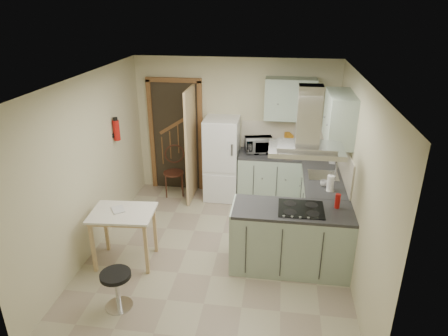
# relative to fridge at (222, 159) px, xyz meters

# --- Properties ---
(floor) EXTENTS (4.20, 4.20, 0.00)m
(floor) POSITION_rel_fridge_xyz_m (0.20, -1.80, -0.75)
(floor) COLOR tan
(floor) RESTS_ON ground
(ceiling) EXTENTS (4.20, 4.20, 0.00)m
(ceiling) POSITION_rel_fridge_xyz_m (0.20, -1.80, 1.75)
(ceiling) COLOR silver
(ceiling) RESTS_ON back_wall
(back_wall) EXTENTS (3.60, 0.00, 3.60)m
(back_wall) POSITION_rel_fridge_xyz_m (0.20, 0.30, 0.50)
(back_wall) COLOR beige
(back_wall) RESTS_ON floor
(left_wall) EXTENTS (0.00, 4.20, 4.20)m
(left_wall) POSITION_rel_fridge_xyz_m (-1.60, -1.80, 0.50)
(left_wall) COLOR beige
(left_wall) RESTS_ON floor
(right_wall) EXTENTS (0.00, 4.20, 4.20)m
(right_wall) POSITION_rel_fridge_xyz_m (2.00, -1.80, 0.50)
(right_wall) COLOR beige
(right_wall) RESTS_ON floor
(doorway) EXTENTS (1.10, 0.12, 2.10)m
(doorway) POSITION_rel_fridge_xyz_m (-0.90, 0.27, 0.30)
(doorway) COLOR brown
(doorway) RESTS_ON floor
(fridge) EXTENTS (0.60, 0.60, 1.50)m
(fridge) POSITION_rel_fridge_xyz_m (0.00, 0.00, 0.00)
(fridge) COLOR white
(fridge) RESTS_ON floor
(counter_back) EXTENTS (1.08, 0.60, 0.90)m
(counter_back) POSITION_rel_fridge_xyz_m (0.86, 0.00, -0.30)
(counter_back) COLOR #9EB2A0
(counter_back) RESTS_ON floor
(counter_right) EXTENTS (0.60, 1.95, 0.90)m
(counter_right) POSITION_rel_fridge_xyz_m (1.70, -0.68, -0.30)
(counter_right) COLOR #9EB2A0
(counter_right) RESTS_ON floor
(splashback) EXTENTS (1.68, 0.02, 0.50)m
(splashback) POSITION_rel_fridge_xyz_m (1.16, 0.29, 0.40)
(splashback) COLOR beige
(splashback) RESTS_ON counter_back
(wall_cabinet_back) EXTENTS (0.85, 0.35, 0.70)m
(wall_cabinet_back) POSITION_rel_fridge_xyz_m (1.15, 0.12, 1.10)
(wall_cabinet_back) COLOR #9EB2A0
(wall_cabinet_back) RESTS_ON back_wall
(wall_cabinet_right) EXTENTS (0.35, 0.90, 0.70)m
(wall_cabinet_right) POSITION_rel_fridge_xyz_m (1.82, -0.95, 1.10)
(wall_cabinet_right) COLOR #9EB2A0
(wall_cabinet_right) RESTS_ON right_wall
(peninsula) EXTENTS (1.55, 0.65, 0.90)m
(peninsula) POSITION_rel_fridge_xyz_m (1.22, -1.98, -0.30)
(peninsula) COLOR #9EB2A0
(peninsula) RESTS_ON floor
(hob) EXTENTS (0.58, 0.50, 0.01)m
(hob) POSITION_rel_fridge_xyz_m (1.32, -1.98, 0.16)
(hob) COLOR black
(hob) RESTS_ON peninsula
(extractor_hood) EXTENTS (0.90, 0.55, 0.10)m
(extractor_hood) POSITION_rel_fridge_xyz_m (1.32, -1.98, 0.97)
(extractor_hood) COLOR silver
(extractor_hood) RESTS_ON ceiling
(sink) EXTENTS (0.45, 0.40, 0.01)m
(sink) POSITION_rel_fridge_xyz_m (1.70, -0.85, 0.16)
(sink) COLOR silver
(sink) RESTS_ON counter_right
(fire_extinguisher) EXTENTS (0.10, 0.10, 0.32)m
(fire_extinguisher) POSITION_rel_fridge_xyz_m (-1.54, -0.90, 0.75)
(fire_extinguisher) COLOR #B2140F
(fire_extinguisher) RESTS_ON left_wall
(drop_leaf_table) EXTENTS (0.88, 0.69, 0.78)m
(drop_leaf_table) POSITION_rel_fridge_xyz_m (-1.02, -2.17, -0.36)
(drop_leaf_table) COLOR tan
(drop_leaf_table) RESTS_ON floor
(bentwood_chair) EXTENTS (0.47, 0.47, 0.85)m
(bentwood_chair) POSITION_rel_fridge_xyz_m (-0.91, -0.01, -0.33)
(bentwood_chair) COLOR #461B17
(bentwood_chair) RESTS_ON floor
(stool) EXTENTS (0.43, 0.43, 0.48)m
(stool) POSITION_rel_fridge_xyz_m (-0.80, -3.05, -0.51)
(stool) COLOR black
(stool) RESTS_ON floor
(microwave) EXTENTS (0.54, 0.42, 0.26)m
(microwave) POSITION_rel_fridge_xyz_m (0.66, 0.04, 0.28)
(microwave) COLOR black
(microwave) RESTS_ON counter_back
(kettle) EXTENTS (0.19, 0.19, 0.23)m
(kettle) POSITION_rel_fridge_xyz_m (1.32, 0.06, 0.27)
(kettle) COLOR white
(kettle) RESTS_ON counter_back
(cereal_box) EXTENTS (0.16, 0.24, 0.34)m
(cereal_box) POSITION_rel_fridge_xyz_m (1.17, 0.13, 0.32)
(cereal_box) COLOR #C37716
(cereal_box) RESTS_ON counter_back
(soap_bottle) EXTENTS (0.12, 0.12, 0.22)m
(soap_bottle) POSITION_rel_fridge_xyz_m (1.89, -0.31, 0.26)
(soap_bottle) COLOR #ABA9B5
(soap_bottle) RESTS_ON counter_right
(paper_towel) EXTENTS (0.13, 0.13, 0.24)m
(paper_towel) POSITION_rel_fridge_xyz_m (1.74, -1.38, 0.27)
(paper_towel) COLOR white
(paper_towel) RESTS_ON counter_right
(cup) EXTENTS (0.13, 0.13, 0.08)m
(cup) POSITION_rel_fridge_xyz_m (1.68, -1.22, 0.19)
(cup) COLOR silver
(cup) RESTS_ON counter_right
(red_bottle) EXTENTS (0.09, 0.09, 0.19)m
(red_bottle) POSITION_rel_fridge_xyz_m (1.79, -1.87, 0.25)
(red_bottle) COLOR #AC130E
(red_bottle) RESTS_ON peninsula
(book) EXTENTS (0.25, 0.26, 0.09)m
(book) POSITION_rel_fridge_xyz_m (-1.16, -2.17, 0.08)
(book) COLOR #8A2E42
(book) RESTS_ON drop_leaf_table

